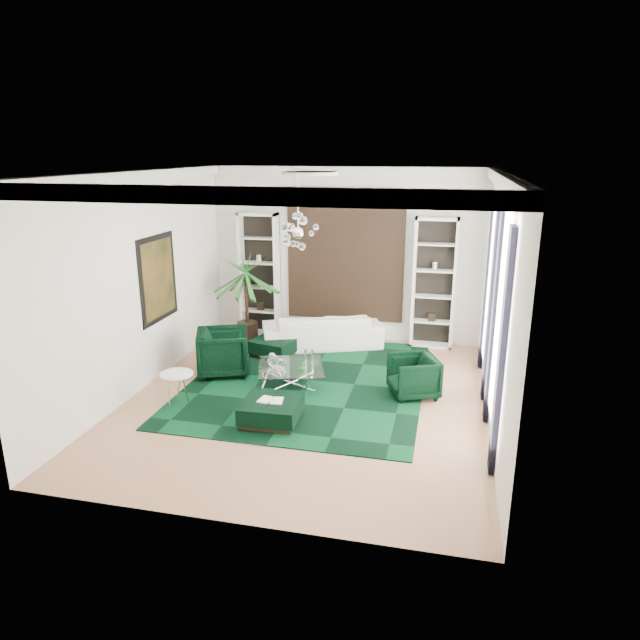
% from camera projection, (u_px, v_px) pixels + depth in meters
% --- Properties ---
extents(floor, '(6.00, 7.00, 0.02)m').
position_uv_depth(floor, '(307.00, 400.00, 9.84)').
color(floor, tan).
rests_on(floor, ground).
extents(ceiling, '(6.00, 7.00, 0.02)m').
position_uv_depth(ceiling, '(306.00, 171.00, 8.74)').
color(ceiling, white).
rests_on(ceiling, ground).
extents(wall_back, '(6.00, 0.02, 3.80)m').
position_uv_depth(wall_back, '(346.00, 255.00, 12.57)').
color(wall_back, silver).
rests_on(wall_back, ground).
extents(wall_front, '(6.00, 0.02, 3.80)m').
position_uv_depth(wall_front, '(225.00, 370.00, 6.01)').
color(wall_front, silver).
rests_on(wall_front, ground).
extents(wall_left, '(0.02, 7.00, 3.80)m').
position_uv_depth(wall_left, '(140.00, 283.00, 9.94)').
color(wall_left, silver).
rests_on(wall_left, ground).
extents(wall_right, '(0.02, 7.00, 3.80)m').
position_uv_depth(wall_right, '(499.00, 303.00, 8.64)').
color(wall_right, silver).
rests_on(wall_right, ground).
extents(crown_molding, '(6.00, 7.00, 0.18)m').
position_uv_depth(crown_molding, '(306.00, 179.00, 8.78)').
color(crown_molding, white).
rests_on(crown_molding, ceiling).
extents(ceiling_medallion, '(0.90, 0.90, 0.05)m').
position_uv_depth(ceiling_medallion, '(310.00, 173.00, 9.04)').
color(ceiling_medallion, white).
rests_on(ceiling_medallion, ceiling).
extents(tapestry, '(2.50, 0.06, 2.80)m').
position_uv_depth(tapestry, '(345.00, 255.00, 12.52)').
color(tapestry, black).
rests_on(tapestry, wall_back).
extents(shelving_left, '(0.90, 0.38, 2.80)m').
position_uv_depth(shelving_left, '(259.00, 275.00, 12.94)').
color(shelving_left, white).
rests_on(shelving_left, floor).
extents(shelving_right, '(0.90, 0.38, 2.80)m').
position_uv_depth(shelving_right, '(434.00, 284.00, 12.11)').
color(shelving_right, white).
rests_on(shelving_right, floor).
extents(painting, '(0.04, 1.30, 1.60)m').
position_uv_depth(painting, '(159.00, 279.00, 10.50)').
color(painting, black).
rests_on(painting, wall_left).
extents(window_near, '(0.03, 1.10, 2.90)m').
position_uv_depth(window_near, '(502.00, 319.00, 7.81)').
color(window_near, white).
rests_on(window_near, wall_right).
extents(curtain_near_a, '(0.07, 0.30, 3.25)m').
position_uv_depth(curtain_near_a, '(501.00, 355.00, 7.16)').
color(curtain_near_a, black).
rests_on(curtain_near_a, floor).
extents(curtain_near_b, '(0.07, 0.30, 3.25)m').
position_uv_depth(curtain_near_b, '(494.00, 321.00, 8.62)').
color(curtain_near_b, black).
rests_on(curtain_near_b, floor).
extents(window_far, '(0.03, 1.10, 2.90)m').
position_uv_depth(window_far, '(492.00, 281.00, 10.05)').
color(window_far, white).
rests_on(window_far, wall_right).
extents(curtain_far_a, '(0.07, 0.30, 3.25)m').
position_uv_depth(curtain_far_a, '(491.00, 306.00, 9.40)').
color(curtain_far_a, black).
rests_on(curtain_far_a, floor).
extents(curtain_far_b, '(0.07, 0.30, 3.25)m').
position_uv_depth(curtain_far_b, '(486.00, 285.00, 10.86)').
color(curtain_far_b, black).
rests_on(curtain_far_b, floor).
extents(rug, '(4.20, 5.00, 0.02)m').
position_uv_depth(rug, '(308.00, 381.00, 10.59)').
color(rug, black).
rests_on(rug, floor).
extents(sofa, '(2.73, 1.85, 0.74)m').
position_uv_depth(sofa, '(322.00, 330.00, 12.37)').
color(sofa, white).
rests_on(sofa, floor).
extents(armchair_left, '(1.23, 1.22, 0.87)m').
position_uv_depth(armchair_left, '(223.00, 352.00, 10.84)').
color(armchair_left, black).
rests_on(armchair_left, floor).
extents(armchair_right, '(1.02, 1.00, 0.72)m').
position_uv_depth(armchair_right, '(413.00, 376.00, 9.88)').
color(armchair_right, black).
rests_on(armchair_right, floor).
extents(coffee_table, '(1.43, 1.43, 0.39)m').
position_uv_depth(coffee_table, '(291.00, 376.00, 10.30)').
color(coffee_table, white).
rests_on(coffee_table, floor).
extents(ottoman_side, '(1.01, 1.01, 0.37)m').
position_uv_depth(ottoman_side, '(275.00, 347.00, 11.87)').
color(ottoman_side, black).
rests_on(ottoman_side, floor).
extents(ottoman_front, '(0.92, 0.92, 0.35)m').
position_uv_depth(ottoman_front, '(271.00, 411.00, 8.98)').
color(ottoman_front, black).
rests_on(ottoman_front, floor).
extents(book, '(0.39, 0.26, 0.03)m').
position_uv_depth(book, '(271.00, 400.00, 8.93)').
color(book, white).
rests_on(book, ottoman_front).
extents(side_table, '(0.66, 0.66, 0.53)m').
position_uv_depth(side_table, '(178.00, 389.00, 9.60)').
color(side_table, white).
rests_on(side_table, floor).
extents(palm, '(2.04, 2.04, 2.54)m').
position_uv_depth(palm, '(246.00, 285.00, 12.51)').
color(palm, '#216523').
rests_on(palm, floor).
extents(chandelier, '(0.93, 0.93, 0.67)m').
position_uv_depth(chandelier, '(298.00, 233.00, 9.09)').
color(chandelier, white).
rests_on(chandelier, ceiling).
extents(table_plant, '(0.15, 0.14, 0.22)m').
position_uv_depth(table_plant, '(303.00, 367.00, 9.93)').
color(table_plant, '#216523').
rests_on(table_plant, coffee_table).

